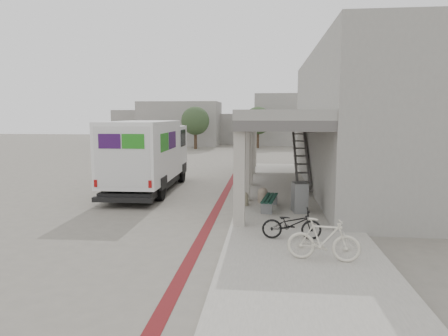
# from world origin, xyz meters

# --- Properties ---
(ground) EXTENTS (120.00, 120.00, 0.00)m
(ground) POSITION_xyz_m (0.00, 0.00, 0.00)
(ground) COLOR #686359
(ground) RESTS_ON ground
(bike_lane_stripe) EXTENTS (0.35, 40.00, 0.01)m
(bike_lane_stripe) POSITION_xyz_m (1.00, 2.00, 0.01)
(bike_lane_stripe) COLOR #5A1214
(bike_lane_stripe) RESTS_ON ground
(sidewalk) EXTENTS (4.40, 28.00, 0.12)m
(sidewalk) POSITION_xyz_m (4.00, 0.00, 0.06)
(sidewalk) COLOR gray
(sidewalk) RESTS_ON ground
(transit_building) EXTENTS (7.60, 17.00, 7.00)m
(transit_building) POSITION_xyz_m (6.83, 4.50, 3.40)
(transit_building) COLOR gray
(transit_building) RESTS_ON ground
(distant_backdrop) EXTENTS (28.00, 10.00, 6.50)m
(distant_backdrop) POSITION_xyz_m (-2.84, 35.89, 2.70)
(distant_backdrop) COLOR gray
(distant_backdrop) RESTS_ON ground
(tree_left) EXTENTS (3.20, 3.20, 4.80)m
(tree_left) POSITION_xyz_m (-5.00, 28.00, 3.18)
(tree_left) COLOR #38281C
(tree_left) RESTS_ON ground
(tree_mid) EXTENTS (3.20, 3.20, 4.80)m
(tree_mid) POSITION_xyz_m (2.00, 30.00, 3.18)
(tree_mid) COLOR #38281C
(tree_mid) RESTS_ON ground
(tree_right) EXTENTS (3.20, 3.20, 4.80)m
(tree_right) POSITION_xyz_m (10.00, 29.00, 3.18)
(tree_right) COLOR #38281C
(tree_right) RESTS_ON ground
(fedex_truck) EXTENTS (2.78, 8.40, 3.56)m
(fedex_truck) POSITION_xyz_m (-2.95, 2.80, 1.90)
(fedex_truck) COLOR black
(fedex_truck) RESTS_ON ground
(bench) EXTENTS (0.72, 2.05, 0.47)m
(bench) POSITION_xyz_m (3.15, -1.04, 0.46)
(bench) COLOR slate
(bench) RESTS_ON sidewalk
(bollard_near) EXTENTS (0.38, 0.38, 0.56)m
(bollard_near) POSITION_xyz_m (2.10, -0.51, 0.40)
(bollard_near) COLOR gray
(bollard_near) RESTS_ON sidewalk
(bollard_far) EXTENTS (0.43, 0.43, 0.65)m
(bollard_far) POSITION_xyz_m (2.87, 0.14, 0.44)
(bollard_far) COLOR gray
(bollard_far) RESTS_ON sidewalk
(utility_cabinet) EXTENTS (0.61, 0.76, 1.15)m
(utility_cabinet) POSITION_xyz_m (4.30, -1.42, 0.69)
(utility_cabinet) COLOR gray
(utility_cabinet) RESTS_ON sidewalk
(bicycle_black) EXTENTS (1.79, 0.65, 0.94)m
(bicycle_black) POSITION_xyz_m (3.78, -4.89, 0.59)
(bicycle_black) COLOR black
(bicycle_black) RESTS_ON sidewalk
(bicycle_cream) EXTENTS (1.91, 0.77, 1.11)m
(bicycle_cream) POSITION_xyz_m (4.48, -6.63, 0.68)
(bicycle_cream) COLOR beige
(bicycle_cream) RESTS_ON sidewalk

